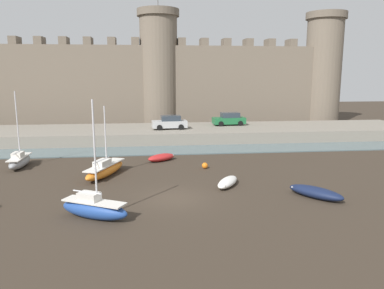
{
  "coord_description": "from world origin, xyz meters",
  "views": [
    {
      "loc": [
        -1.47,
        -22.78,
        7.8
      ],
      "look_at": [
        1.69,
        5.17,
        2.5
      ],
      "focal_mm": 35.0,
      "sensor_mm": 36.0,
      "label": 1
    }
  ],
  "objects_px": {
    "rowboat_foreground_right": "(228,182)",
    "car_quay_east": "(229,119)",
    "mooring_buoy_near_channel": "(205,166)",
    "sailboat_midflat_left": "(20,161)",
    "sailboat_near_channel_right": "(105,169)",
    "rowboat_foreground_centre": "(316,192)",
    "rowboat_foreground_left": "(161,157)",
    "car_quay_centre_east": "(170,123)",
    "sailboat_midflat_centre": "(94,208)"
  },
  "relations": [
    {
      "from": "rowboat_foreground_right",
      "to": "rowboat_foreground_left",
      "type": "relative_size",
      "value": 1.04
    },
    {
      "from": "sailboat_near_channel_right",
      "to": "car_quay_centre_east",
      "type": "xyz_separation_m",
      "value": [
        5.89,
        15.53,
        1.58
      ]
    },
    {
      "from": "sailboat_midflat_left",
      "to": "rowboat_foreground_left",
      "type": "xyz_separation_m",
      "value": [
        12.03,
        1.04,
        -0.24
      ]
    },
    {
      "from": "mooring_buoy_near_channel",
      "to": "car_quay_east",
      "type": "bearing_deg",
      "value": 71.42
    },
    {
      "from": "rowboat_foreground_right",
      "to": "sailboat_midflat_left",
      "type": "distance_m",
      "value": 17.99
    },
    {
      "from": "rowboat_foreground_right",
      "to": "sailboat_midflat_centre",
      "type": "bearing_deg",
      "value": -149.07
    },
    {
      "from": "rowboat_foreground_right",
      "to": "rowboat_foreground_centre",
      "type": "bearing_deg",
      "value": -31.84
    },
    {
      "from": "rowboat_foreground_left",
      "to": "car_quay_east",
      "type": "xyz_separation_m",
      "value": [
        9.13,
        13.4,
        1.79
      ]
    },
    {
      "from": "rowboat_foreground_left",
      "to": "car_quay_east",
      "type": "bearing_deg",
      "value": 55.74
    },
    {
      "from": "rowboat_foreground_left",
      "to": "car_quay_centre_east",
      "type": "relative_size",
      "value": 0.7
    },
    {
      "from": "rowboat_foreground_left",
      "to": "sailboat_near_channel_right",
      "type": "bearing_deg",
      "value": -133.95
    },
    {
      "from": "rowboat_foreground_centre",
      "to": "mooring_buoy_near_channel",
      "type": "distance_m",
      "value": 10.19
    },
    {
      "from": "sailboat_midflat_left",
      "to": "mooring_buoy_near_channel",
      "type": "bearing_deg",
      "value": -8.0
    },
    {
      "from": "rowboat_foreground_centre",
      "to": "car_quay_east",
      "type": "height_order",
      "value": "car_quay_east"
    },
    {
      "from": "sailboat_midflat_left",
      "to": "sailboat_midflat_centre",
      "type": "xyz_separation_m",
      "value": [
        7.92,
        -12.42,
        0.03
      ]
    },
    {
      "from": "mooring_buoy_near_channel",
      "to": "car_quay_east",
      "type": "relative_size",
      "value": 0.12
    },
    {
      "from": "rowboat_foreground_right",
      "to": "sailboat_midflat_left",
      "type": "bearing_deg",
      "value": 155.97
    },
    {
      "from": "sailboat_near_channel_right",
      "to": "car_quay_east",
      "type": "height_order",
      "value": "sailboat_near_channel_right"
    },
    {
      "from": "rowboat_foreground_right",
      "to": "mooring_buoy_near_channel",
      "type": "xyz_separation_m",
      "value": [
        -0.86,
        5.14,
        -0.05
      ]
    },
    {
      "from": "mooring_buoy_near_channel",
      "to": "sailboat_near_channel_right",
      "type": "bearing_deg",
      "value": -169.77
    },
    {
      "from": "rowboat_foreground_left",
      "to": "car_quay_centre_east",
      "type": "height_order",
      "value": "car_quay_centre_east"
    },
    {
      "from": "sailboat_near_channel_right",
      "to": "mooring_buoy_near_channel",
      "type": "relative_size",
      "value": 10.75
    },
    {
      "from": "car_quay_centre_east",
      "to": "rowboat_foreground_right",
      "type": "bearing_deg",
      "value": -81.06
    },
    {
      "from": "rowboat_foreground_centre",
      "to": "mooring_buoy_near_channel",
      "type": "height_order",
      "value": "rowboat_foreground_centre"
    },
    {
      "from": "rowboat_foreground_centre",
      "to": "car_quay_east",
      "type": "distance_m",
      "value": 24.98
    },
    {
      "from": "mooring_buoy_near_channel",
      "to": "car_quay_centre_east",
      "type": "bearing_deg",
      "value": 98.74
    },
    {
      "from": "sailboat_near_channel_right",
      "to": "rowboat_foreground_centre",
      "type": "xyz_separation_m",
      "value": [
        13.98,
        -6.83,
        -0.18
      ]
    },
    {
      "from": "rowboat_foreground_right",
      "to": "car_quay_centre_east",
      "type": "height_order",
      "value": "car_quay_centre_east"
    },
    {
      "from": "rowboat_foreground_right",
      "to": "sailboat_midflat_centre",
      "type": "height_order",
      "value": "sailboat_midflat_centre"
    },
    {
      "from": "rowboat_foreground_right",
      "to": "car_quay_east",
      "type": "bearing_deg",
      "value": 77.74
    },
    {
      "from": "rowboat_foreground_right",
      "to": "rowboat_foreground_centre",
      "type": "height_order",
      "value": "rowboat_foreground_centre"
    },
    {
      "from": "mooring_buoy_near_channel",
      "to": "car_quay_centre_east",
      "type": "distance_m",
      "value": 14.37
    },
    {
      "from": "car_quay_east",
      "to": "rowboat_foreground_left",
      "type": "bearing_deg",
      "value": -124.26
    },
    {
      "from": "sailboat_midflat_centre",
      "to": "car_quay_centre_east",
      "type": "height_order",
      "value": "sailboat_midflat_centre"
    },
    {
      "from": "mooring_buoy_near_channel",
      "to": "sailboat_midflat_left",
      "type": "bearing_deg",
      "value": 172.0
    },
    {
      "from": "sailboat_midflat_left",
      "to": "rowboat_foreground_left",
      "type": "distance_m",
      "value": 12.08
    },
    {
      "from": "car_quay_east",
      "to": "mooring_buoy_near_channel",
      "type": "bearing_deg",
      "value": -108.58
    },
    {
      "from": "mooring_buoy_near_channel",
      "to": "car_quay_centre_east",
      "type": "xyz_separation_m",
      "value": [
        -2.16,
        14.08,
        1.88
      ]
    },
    {
      "from": "sailboat_near_channel_right",
      "to": "mooring_buoy_near_channel",
      "type": "xyz_separation_m",
      "value": [
        8.05,
        1.45,
        -0.3
      ]
    },
    {
      "from": "rowboat_foreground_right",
      "to": "car_quay_east",
      "type": "height_order",
      "value": "car_quay_east"
    },
    {
      "from": "car_quay_east",
      "to": "rowboat_foreground_centre",
      "type": "bearing_deg",
      "value": -89.22
    },
    {
      "from": "sailboat_midflat_left",
      "to": "sailboat_near_channel_right",
      "type": "bearing_deg",
      "value": -25.85
    },
    {
      "from": "rowboat_foreground_centre",
      "to": "car_quay_east",
      "type": "relative_size",
      "value": 0.85
    },
    {
      "from": "sailboat_near_channel_right",
      "to": "mooring_buoy_near_channel",
      "type": "distance_m",
      "value": 8.19
    },
    {
      "from": "sailboat_midflat_left",
      "to": "car_quay_east",
      "type": "height_order",
      "value": "sailboat_midflat_left"
    },
    {
      "from": "sailboat_midflat_left",
      "to": "car_quay_centre_east",
      "type": "bearing_deg",
      "value": 41.58
    },
    {
      "from": "sailboat_near_channel_right",
      "to": "rowboat_foreground_centre",
      "type": "bearing_deg",
      "value": -26.04
    },
    {
      "from": "car_quay_east",
      "to": "sailboat_midflat_centre",
      "type": "bearing_deg",
      "value": -116.23
    },
    {
      "from": "rowboat_foreground_centre",
      "to": "car_quay_centre_east",
      "type": "distance_m",
      "value": 23.85
    },
    {
      "from": "sailboat_midflat_centre",
      "to": "mooring_buoy_near_channel",
      "type": "bearing_deg",
      "value": 53.24
    }
  ]
}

